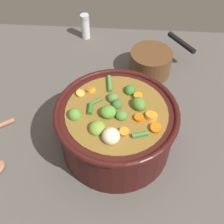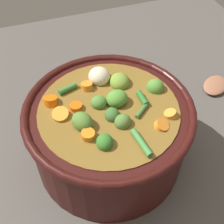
{
  "view_description": "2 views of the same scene",
  "coord_description": "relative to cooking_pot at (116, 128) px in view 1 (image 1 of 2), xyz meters",
  "views": [
    {
      "loc": [
        -0.43,
        -0.02,
        0.64
      ],
      "look_at": [
        0.0,
        0.01,
        0.13
      ],
      "focal_mm": 45.37,
      "sensor_mm": 36.0,
      "label": 1
    },
    {
      "loc": [
        0.33,
        -0.11,
        0.51
      ],
      "look_at": [
        -0.0,
        0.01,
        0.13
      ],
      "focal_mm": 48.07,
      "sensor_mm": 36.0,
      "label": 2
    }
  ],
  "objects": [
    {
      "name": "salt_shaker",
      "position": [
        0.48,
        0.14,
        -0.03
      ],
      "size": [
        0.03,
        0.03,
        0.09
      ],
      "color": "silver",
      "rests_on": "ground_plane"
    },
    {
      "name": "cooking_pot",
      "position": [
        0.0,
        0.0,
        0.0
      ],
      "size": [
        0.3,
        0.3,
        0.16
      ],
      "color": "#38110F",
      "rests_on": "ground_plane"
    },
    {
      "name": "ground_plane",
      "position": [
        0.0,
        -0.0,
        -0.08
      ],
      "size": [
        1.1,
        1.1,
        0.0
      ],
      "primitive_type": "plane",
      "color": "#514C47"
    },
    {
      "name": "small_saucepan",
      "position": [
        0.3,
        -0.1,
        -0.03
      ],
      "size": [
        0.2,
        0.21,
        0.08
      ],
      "color": "brown",
      "rests_on": "ground_plane"
    }
  ]
}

